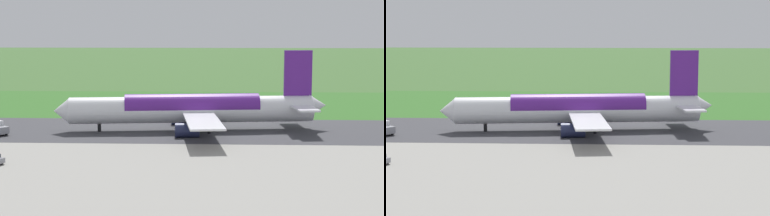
{
  "view_description": "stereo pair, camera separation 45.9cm",
  "coord_description": "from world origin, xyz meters",
  "views": [
    {
      "loc": [
        -10.36,
        123.64,
        21.4
      ],
      "look_at": [
        -4.96,
        0.0,
        4.5
      ],
      "focal_mm": 59.24,
      "sensor_mm": 36.0,
      "label": 1
    },
    {
      "loc": [
        -10.82,
        123.62,
        21.4
      ],
      "look_at": [
        -4.96,
        0.0,
        4.5
      ],
      "focal_mm": 59.24,
      "sensor_mm": 36.0,
      "label": 2
    }
  ],
  "objects": [
    {
      "name": "runway_asphalt",
      "position": [
        0.0,
        0.0,
        0.03
      ],
      "size": [
        600.0,
        28.93,
        0.06
      ],
      "primitive_type": "cube",
      "color": "#38383D",
      "rests_on": "ground"
    },
    {
      "name": "apron_concrete",
      "position": [
        0.0,
        52.35,
        0.03
      ],
      "size": [
        440.0,
        110.0,
        0.05
      ],
      "primitive_type": "cube",
      "color": "gray",
      "rests_on": "ground"
    },
    {
      "name": "traffic_cone_orange",
      "position": [
        5.27,
        -32.51,
        0.28
      ],
      "size": [
        0.4,
        0.4,
        0.55
      ],
      "primitive_type": "cone",
      "color": "orange",
      "rests_on": "ground"
    },
    {
      "name": "grass_verge_foreground",
      "position": [
        0.0,
        -29.65,
        0.02
      ],
      "size": [
        600.0,
        80.0,
        0.04
      ],
      "primitive_type": "cube",
      "color": "#346B27",
      "rests_on": "ground"
    },
    {
      "name": "ground_plane",
      "position": [
        0.0,
        0.0,
        0.0
      ],
      "size": [
        800.0,
        800.0,
        0.0
      ],
      "primitive_type": "plane",
      "color": "#3D662D"
    },
    {
      "name": "airliner_main",
      "position": [
        -5.34,
        -0.05,
        4.35
      ],
      "size": [
        54.12,
        44.4,
        15.88
      ],
      "color": "white",
      "rests_on": "ground"
    },
    {
      "name": "no_stopping_sign",
      "position": [
        0.26,
        -34.57,
        1.36
      ],
      "size": [
        0.6,
        0.1,
        2.27
      ],
      "color": "slate",
      "rests_on": "ground"
    }
  ]
}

